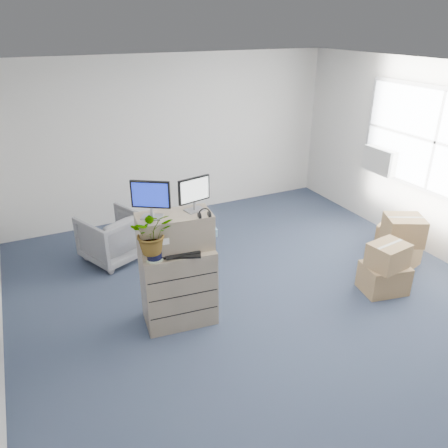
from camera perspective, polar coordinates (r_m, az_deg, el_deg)
The scene contains 18 objects.
ground at distance 5.52m, azimuth 6.32°, elevation -11.59°, with size 7.00×7.00×0.00m, color #212D3C.
wall_back at distance 7.84m, azimuth -6.96°, elevation 11.08°, with size 6.00×0.02×2.80m, color silver.
window at distance 7.02m, azimuth 26.05°, elevation 9.59°, with size 0.07×2.72×1.52m.
ac_unit at distance 7.65m, azimuth 19.82°, elevation 7.86°, with size 0.24×0.60×0.40m, color beige.
filing_cabinet_lower at distance 5.16m, azimuth -5.96°, elevation -7.98°, with size 0.82×0.50×0.95m, color gray.
filing_cabinet_upper at distance 4.87m, azimuth -6.45°, elevation -0.97°, with size 0.82×0.41×0.41m, color gray.
monitor_left at distance 4.65m, azimuth -9.56°, elevation 3.45°, with size 0.37×0.25×0.42m.
monitor_right at distance 4.77m, azimuth -3.91°, elevation 4.14°, with size 0.39×0.19×0.39m.
headphones at distance 4.68m, azimuth -2.58°, elevation 1.35°, with size 0.13×0.13×0.01m, color black.
keyboard at distance 4.80m, azimuth -5.61°, elevation -3.94°, with size 0.43×0.18×0.02m, color black.
mouse at distance 4.90m, azimuth -2.11°, elevation -3.13°, with size 0.08×0.05×0.03m, color silver.
water_bottle at distance 4.91m, azimuth -5.80°, elevation -1.69°, with size 0.07×0.07×0.26m, color #989BA1.
phone_dock at distance 4.90m, azimuth -7.23°, elevation -2.94°, with size 0.06×0.05×0.13m.
external_drive at distance 5.09m, azimuth -2.55°, elevation -1.86°, with size 0.17×0.13×0.05m, color black.
tissue_box at distance 5.06m, azimuth -2.34°, elevation -1.10°, with size 0.24×0.12×0.09m, color #409EDC.
potted_plant at distance 4.64m, azimuth -9.30°, elevation -1.72°, with size 0.54×0.57×0.46m.
office_chair at distance 6.66m, azimuth -14.41°, elevation -1.38°, with size 0.78×0.73×0.80m, color slate.
cardboard_boxes at distance 6.68m, azimuth 21.36°, elevation -3.03°, with size 1.70×1.41×0.80m.
Camera 1 is at (-2.44, -3.69, 3.30)m, focal length 35.00 mm.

